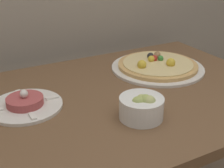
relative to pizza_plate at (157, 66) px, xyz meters
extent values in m
cube|color=brown|center=(-0.26, -0.12, -0.03)|extent=(1.15, 0.77, 0.03)
cylinder|color=brown|center=(0.26, 0.20, -0.41)|extent=(0.06, 0.06, 0.72)
cylinder|color=silver|center=(0.00, 0.00, -0.01)|extent=(0.37, 0.37, 0.01)
cylinder|color=tan|center=(0.00, 0.00, 0.00)|extent=(0.32, 0.32, 0.01)
cylinder|color=#E0C684|center=(0.00, 0.00, 0.01)|extent=(0.28, 0.28, 0.00)
sphere|color=gold|center=(-0.01, 0.03, 0.02)|extent=(0.03, 0.03, 0.03)
sphere|color=#997047|center=(0.04, 0.06, 0.02)|extent=(0.02, 0.02, 0.02)
sphere|color=gold|center=(0.03, -0.05, 0.02)|extent=(0.04, 0.04, 0.04)
sphere|color=gold|center=(-0.08, -0.01, 0.02)|extent=(0.04, 0.04, 0.04)
sphere|color=#387F33|center=(0.03, 0.02, 0.02)|extent=(0.02, 0.02, 0.02)
sphere|color=#997047|center=(0.04, 0.06, 0.02)|extent=(0.03, 0.03, 0.03)
sphere|color=#B22D23|center=(0.00, 0.03, 0.02)|extent=(0.03, 0.03, 0.03)
sphere|color=black|center=(0.01, 0.06, 0.02)|extent=(0.03, 0.03, 0.03)
cylinder|color=silver|center=(-0.55, -0.07, -0.01)|extent=(0.23, 0.23, 0.01)
cylinder|color=#A84747|center=(-0.55, -0.07, 0.01)|extent=(0.11, 0.11, 0.02)
sphere|color=silver|center=(-0.55, -0.07, 0.03)|extent=(0.03, 0.03, 0.03)
cube|color=white|center=(-0.46, -0.07, 0.00)|extent=(0.04, 0.02, 0.01)
cube|color=white|center=(-0.55, 0.02, 0.00)|extent=(0.02, 0.04, 0.01)
cube|color=white|center=(-0.55, -0.15, 0.00)|extent=(0.02, 0.04, 0.01)
cylinder|color=white|center=(-0.27, -0.29, 0.02)|extent=(0.13, 0.13, 0.06)
sphere|color=#A3B25B|center=(-0.29, -0.30, 0.05)|extent=(0.03, 0.03, 0.03)
sphere|color=#B7BC70|center=(-0.27, -0.29, 0.05)|extent=(0.03, 0.03, 0.03)
sphere|color=#B7BC70|center=(-0.25, -0.31, 0.05)|extent=(0.04, 0.04, 0.04)
sphere|color=#A3B25B|center=(-0.26, -0.30, 0.05)|extent=(0.04, 0.04, 0.04)
sphere|color=#A3B25B|center=(-0.28, -0.30, 0.05)|extent=(0.03, 0.03, 0.03)
sphere|color=#668E42|center=(-0.26, -0.30, 0.05)|extent=(0.03, 0.03, 0.03)
camera|label=1|loc=(-0.71, -0.94, 0.45)|focal=50.00mm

